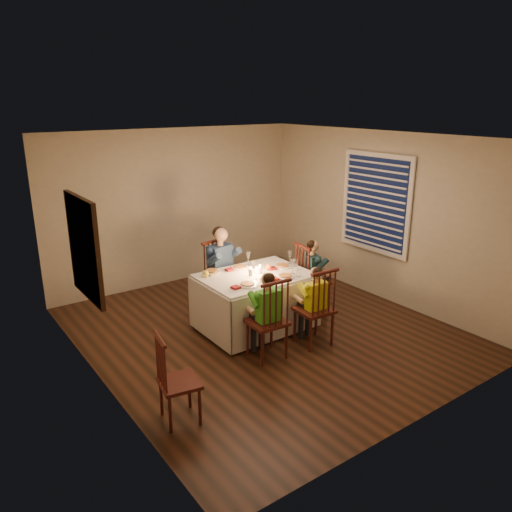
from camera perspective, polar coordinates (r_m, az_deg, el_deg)
ground at (r=6.94m, az=0.91°, el=-8.51°), size 5.00×5.00×0.00m
wall_left at (r=5.50m, az=-18.22°, el=-1.95°), size 0.02×5.00×2.60m
wall_right at (r=7.98m, az=14.09°, el=4.38°), size 0.02×5.00×2.60m
wall_back at (r=8.55m, az=-9.11°, el=5.56°), size 4.50×0.02×2.60m
ceiling at (r=6.25m, az=1.03°, el=13.42°), size 5.00×5.00×0.00m
dining_table at (r=6.83m, az=-0.10°, el=-3.90°), size 1.49×1.08×0.75m
chair_adult at (r=7.61m, az=-3.85°, el=-6.10°), size 0.50×0.48×1.06m
chair_near_left at (r=6.31m, az=1.25°, el=-11.40°), size 0.46×0.44×1.06m
chair_near_right at (r=6.66m, az=6.50°, el=-9.83°), size 0.46×0.44×1.06m
chair_end at (r=7.60m, az=6.32°, el=-6.22°), size 0.47×0.49×1.06m
chair_extra at (r=5.29m, az=-8.55°, el=-17.96°), size 0.43×0.45×0.94m
adult at (r=7.61m, az=-3.85°, el=-6.10°), size 0.54×0.51×1.28m
child_green at (r=6.31m, az=1.25°, el=-11.40°), size 0.40×0.37×1.11m
child_yellow at (r=6.66m, az=6.50°, el=-9.83°), size 0.37×0.34×1.05m
child_teal at (r=7.60m, az=6.32°, el=-6.22°), size 0.39×0.42×1.11m
setting_adult at (r=7.00m, az=-1.81°, el=-1.34°), size 0.26×0.26×0.02m
setting_green at (r=6.36m, az=-0.97°, el=-3.31°), size 0.26×0.26×0.02m
setting_yellow at (r=6.66m, az=3.35°, el=-2.36°), size 0.26×0.26×0.02m
setting_teal at (r=7.06m, az=3.05°, el=-1.19°), size 0.26×0.26×0.02m
candle_left at (r=6.69m, az=-0.62°, el=-1.87°), size 0.06×0.06×0.10m
candle_right at (r=6.77m, az=0.43°, el=-1.62°), size 0.06×0.06×0.10m
squash at (r=6.68m, az=-5.78°, el=-2.03°), size 0.09×0.09×0.09m
orange_fruit at (r=6.92m, az=1.44°, el=-1.28°), size 0.08×0.08×0.08m
serving_bowl at (r=6.77m, az=-5.08°, el=-1.92°), size 0.21×0.21×0.05m
wall_mirror at (r=5.72m, az=-19.04°, el=0.83°), size 0.06×0.95×1.15m
window_blinds at (r=7.97m, az=13.44°, el=5.89°), size 0.07×1.34×1.54m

